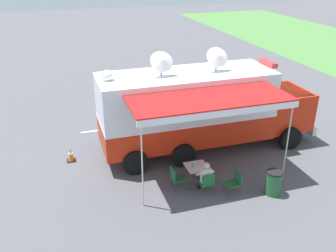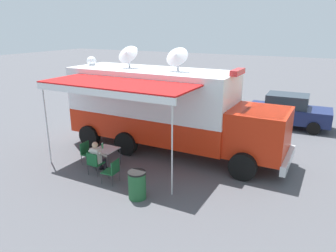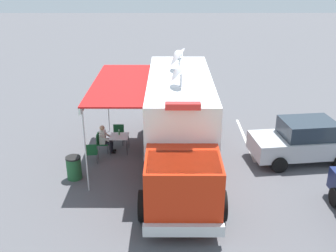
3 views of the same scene
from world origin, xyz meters
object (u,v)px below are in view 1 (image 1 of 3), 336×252
Objects in this scene: command_truck at (203,107)px; folding_table at (197,167)px; seated_responder at (205,176)px; folding_chair_beside_table at (176,177)px; car_behind_truck at (158,93)px; car_far_corner at (226,80)px; trash_bin at (273,183)px; folding_chair_at_table at (207,182)px; water_bottle at (193,165)px; traffic_cone at (71,155)px; folding_chair_spare_by_truck at (235,181)px.

command_truck reaches higher than folding_table.
folding_table is 0.62m from seated_responder.
command_truck is 3.71m from folding_chair_beside_table.
car_behind_truck is 1.03× the size of car_far_corner.
folding_chair_beside_table is (2.69, -2.12, -1.43)m from command_truck.
trash_bin is at bearing -16.87° from car_far_corner.
car_far_corner reaches higher than folding_chair_at_table.
car_far_corner is at bearing 145.94° from command_truck.
water_bottle is 0.05× the size of car_far_corner.
water_bottle is at bearing -32.66° from car_far_corner.
folding_table is 0.18× the size of car_behind_truck.
traffic_cone is at bearing -60.21° from car_far_corner.
water_bottle is 0.26× the size of folding_chair_at_table.
car_behind_truck is at bearing -175.04° from command_truck.
folding_chair_spare_by_truck is 10.72m from car_far_corner.
traffic_cone is (-0.58, -5.61, -1.67)m from command_truck.
folding_chair_at_table is at bearing -19.51° from command_truck.
seated_responder is 8.37m from car_behind_truck.
folding_chair_beside_table is 8.04m from car_behind_truck.
car_behind_truck is (-8.75, -0.25, 0.37)m from folding_chair_spare_by_truck.
folding_table is 0.93× the size of folding_chair_at_table.
car_behind_truck is at bearing 174.94° from seated_responder.
car_far_corner reaches higher than water_bottle.
traffic_cone is 0.14× the size of car_far_corner.
water_bottle is at bearing -163.05° from folding_chair_at_table.
command_truck is 3.86m from folding_chair_spare_by_truck.
folding_chair_beside_table is (0.13, -0.85, -0.16)m from folding_table.
water_bottle is at bearing -129.60° from folding_chair_spare_by_truck.
folding_chair_at_table is (0.80, 0.08, -0.16)m from folding_table.
car_behind_truck is (-8.34, 0.74, 0.23)m from seated_responder.
seated_responder reaches higher than folding_chair_at_table.
water_bottle is 5.27m from traffic_cone.
folding_chair_spare_by_truck is at bearing 46.00° from folding_table.
folding_chair_beside_table is at bearing -112.71° from trash_bin.
folding_chair_beside_table is at bearing -35.37° from car_far_corner.
car_far_corner is (-8.88, 6.30, 0.37)m from folding_chair_beside_table.
folding_chair_spare_by_truck is at bearing 50.40° from water_bottle.
command_truck is 4.43m from trash_bin.
water_bottle is at bearing -158.06° from seated_responder.
command_truck is 7.55m from car_far_corner.
car_behind_truck reaches higher than trash_bin.
folding_chair_at_table is 0.20× the size of car_far_corner.
car_behind_truck reaches higher than folding_table.
trash_bin is (1.34, 3.20, -0.06)m from folding_chair_beside_table.
folding_chair_beside_table is 0.70× the size of seated_responder.
folding_chair_spare_by_truck is 8.76m from car_behind_truck.
trash_bin is at bearing 59.93° from water_bottle.
car_far_corner reaches higher than folding_table.
seated_responder is (-0.19, 0.00, 0.14)m from folding_chair_at_table.
command_truck is 3.84m from folding_chair_at_table.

